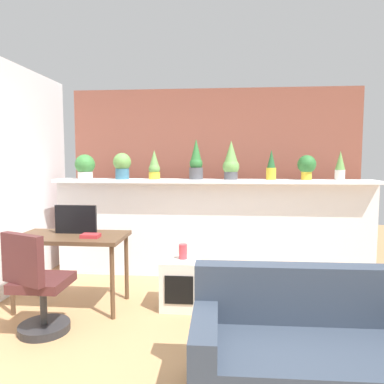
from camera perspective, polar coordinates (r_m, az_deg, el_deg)
The scene contains 19 objects.
ground_plane at distance 3.06m, azimuth 1.63°, elevation -24.68°, with size 12.00×12.00×0.00m, color tan.
divider_wall at distance 4.74m, azimuth 3.14°, elevation -5.89°, with size 4.04×0.16×1.22m, color white.
plant_shelf at distance 4.62m, azimuth 3.16°, elevation 1.71°, with size 4.04×0.39×0.04m, color white.
brick_wall_behind at distance 5.26m, azimuth 3.40°, elevation 2.24°, with size 4.04×0.10×2.50m, color brown.
potted_plant_0 at distance 4.95m, azimuth -16.34°, elevation 3.89°, with size 0.26×0.26×0.32m.
potted_plant_1 at distance 4.75m, azimuth -10.84°, elevation 4.16°, with size 0.23×0.23×0.34m.
potted_plant_2 at distance 4.69m, azimuth -5.90°, elevation 4.02°, with size 0.15×0.15×0.37m.
potted_plant_3 at distance 4.64m, azimuth 0.64°, elevation 4.76°, with size 0.18×0.18×0.51m.
potted_plant_4 at distance 4.64m, azimuth 6.10°, elevation 4.73°, with size 0.21×0.21×0.49m.
potted_plant_5 at distance 4.67m, azimuth 12.25°, elevation 4.01°, with size 0.12×0.12×0.38m.
potted_plant_6 at distance 4.75m, azimuth 17.45°, elevation 3.93°, with size 0.23×0.23×0.31m.
potted_plant_7 at distance 4.81m, azimuth 22.10°, elevation 3.84°, with size 0.12×0.12×0.36m.
desk at distance 3.95m, azimuth -18.29°, elevation -7.58°, with size 1.10×0.60×0.75m.
tv_monitor at distance 3.97m, azimuth -17.66°, elevation -4.09°, with size 0.43×0.04×0.30m, color black.
office_chair at distance 3.52m, azimuth -22.96°, elevation -14.01°, with size 0.51×0.51×0.91m.
side_cube_shelf at distance 3.86m, azimuth -1.68°, elevation -14.03°, with size 0.40×0.41×0.50m.
vase_on_shelf at distance 3.79m, azimuth -1.42°, elevation -9.27°, with size 0.09×0.09×0.15m, color #CC3D47.
book_on_desk at distance 3.75m, azimuth -15.53°, elevation -6.59°, with size 0.18×0.13×0.04m, color #B22D33.
couch at distance 2.63m, azimuth 18.86°, elevation -23.23°, with size 1.57×0.78×0.80m.
Camera 1 is at (0.16, -2.65, 1.53)m, focal length 34.20 mm.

